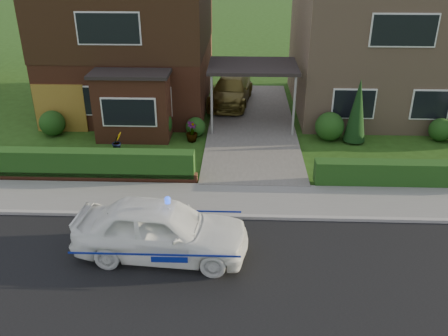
{
  "coord_description": "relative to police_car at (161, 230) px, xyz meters",
  "views": [
    {
      "loc": [
        -0.49,
        -9.15,
        7.63
      ],
      "look_at": [
        -0.96,
        3.5,
        1.48
      ],
      "focal_mm": 38.0,
      "sensor_mm": 36.0,
      "label": 1
    }
  ],
  "objects": [
    {
      "name": "shrub_left_near",
      "position": [
        0.12,
        8.4,
        -0.36
      ],
      "size": [
        0.84,
        0.84,
        0.84
      ],
      "primitive_type": "sphere",
      "color": "#143C13",
      "rests_on": "ground"
    },
    {
      "name": "driveway_car",
      "position": [
        1.52,
        12.62,
        0.0
      ],
      "size": [
        2.42,
        4.74,
        1.32
      ],
      "primitive_type": "imported",
      "rotation": [
        0.0,
        0.0,
        -0.13
      ],
      "color": "brown",
      "rests_on": "driveway"
    },
    {
      "name": "driveway",
      "position": [
        2.52,
        9.8,
        -0.72
      ],
      "size": [
        3.8,
        12.0,
        0.12
      ],
      "primitive_type": "cube",
      "color": "#666059",
      "rests_on": "ground"
    },
    {
      "name": "shrub_right_mid",
      "position": [
        10.32,
        8.3,
        -0.3
      ],
      "size": [
        0.96,
        0.96,
        0.96
      ],
      "primitive_type": "sphere",
      "color": "#143C13",
      "rests_on": "ground"
    },
    {
      "name": "carport_link",
      "position": [
        2.52,
        9.75,
        1.88
      ],
      "size": [
        3.8,
        3.0,
        2.77
      ],
      "color": "black",
      "rests_on": "ground"
    },
    {
      "name": "shrub_left_far",
      "position": [
        -5.98,
        8.3,
        -0.24
      ],
      "size": [
        1.08,
        1.08,
        1.08
      ],
      "primitive_type": "sphere",
      "color": "#143C13",
      "rests_on": "ground"
    },
    {
      "name": "sidewalk",
      "position": [
        2.52,
        2.9,
        -0.73
      ],
      "size": [
        60.0,
        2.0,
        0.1
      ],
      "primitive_type": "cube",
      "color": "slate",
      "rests_on": "ground"
    },
    {
      "name": "garage_door",
      "position": [
        -5.73,
        8.76,
        0.27
      ],
      "size": [
        2.2,
        0.1,
        2.1
      ],
      "primitive_type": "cube",
      "color": "brown",
      "rests_on": "ground"
    },
    {
      "name": "police_car",
      "position": [
        0.0,
        0.0,
        0.0
      ],
      "size": [
        4.19,
        4.69,
        1.72
      ],
      "rotation": [
        0.0,
        0.0,
        1.49
      ],
      "color": "white",
      "rests_on": "ground"
    },
    {
      "name": "kerb",
      "position": [
        2.52,
        1.85,
        -0.72
      ],
      "size": [
        60.0,
        0.16,
        0.12
      ],
      "primitive_type": "cube",
      "color": "#9E9993",
      "rests_on": "ground"
    },
    {
      "name": "potted_plant_a",
      "position": [
        -3.33,
        7.71,
        -0.4
      ],
      "size": [
        0.48,
        0.41,
        0.76
      ],
      "primitive_type": "imported",
      "rotation": [
        0.0,
        0.0,
        0.41
      ],
      "color": "gray",
      "rests_on": "ground"
    },
    {
      "name": "hedge_left",
      "position": [
        -3.28,
        4.25,
        -0.78
      ],
      "size": [
        7.5,
        0.55,
        0.9
      ],
      "primitive_type": "cube",
      "color": "#143C13",
      "rests_on": "ground"
    },
    {
      "name": "potted_plant_c",
      "position": [
        0.02,
        7.8,
        -0.35
      ],
      "size": [
        0.64,
        0.64,
        0.85
      ],
      "primitive_type": "imported",
      "rotation": [
        0.0,
        0.0,
        1.1
      ],
      "color": "gray",
      "rests_on": "ground"
    },
    {
      "name": "shrub_right_near",
      "position": [
        5.72,
        8.2,
        -0.18
      ],
      "size": [
        1.2,
        1.2,
        1.2
      ],
      "primitive_type": "sphere",
      "color": "#143C13",
      "rests_on": "ground"
    },
    {
      "name": "road",
      "position": [
        2.52,
        -1.2,
        -0.78
      ],
      "size": [
        60.0,
        6.0,
        0.02
      ],
      "primitive_type": "cube",
      "color": "black",
      "rests_on": "ground"
    },
    {
      "name": "hedge_right",
      "position": [
        8.32,
        4.15,
        -0.78
      ],
      "size": [
        7.5,
        0.55,
        0.8
      ],
      "primitive_type": "cube",
      "color": "#143C13",
      "rests_on": "ground"
    },
    {
      "name": "ground",
      "position": [
        2.52,
        -1.2,
        -0.78
      ],
      "size": [
        120.0,
        120.0,
        0.0
      ],
      "primitive_type": "plane",
      "color": "#224512",
      "rests_on": "ground"
    },
    {
      "name": "conifer_a",
      "position": [
        6.72,
        8.0,
        0.52
      ],
      "size": [
        0.9,
        0.9,
        2.6
      ],
      "primitive_type": "cone",
      "color": "black",
      "rests_on": "ground"
    },
    {
      "name": "house_right",
      "position": [
        8.32,
        12.79,
        2.89
      ],
      "size": [
        7.5,
        8.06,
        7.25
      ],
      "color": "tan",
      "rests_on": "ground"
    },
    {
      "name": "shrub_left_mid",
      "position": [
        -1.48,
        8.1,
        -0.12
      ],
      "size": [
        1.32,
        1.32,
        1.32
      ],
      "primitive_type": "sphere",
      "color": "#143C13",
      "rests_on": "ground"
    },
    {
      "name": "potted_plant_b",
      "position": [
        -2.81,
        6.67,
        -0.38
      ],
      "size": [
        0.57,
        0.55,
        0.8
      ],
      "primitive_type": "imported",
      "rotation": [
        0.0,
        0.0,
        0.92
      ],
      "color": "gray",
      "rests_on": "ground"
    },
    {
      "name": "house_left",
      "position": [
        -3.27,
        12.7,
        3.03
      ],
      "size": [
        7.5,
        9.53,
        7.25
      ],
      "color": "brown",
      "rests_on": "ground"
    },
    {
      "name": "dwarf_wall",
      "position": [
        -3.28,
        4.1,
        -0.6
      ],
      "size": [
        7.7,
        0.25,
        0.36
      ],
      "primitive_type": "cube",
      "color": "brown",
      "rests_on": "ground"
    }
  ]
}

